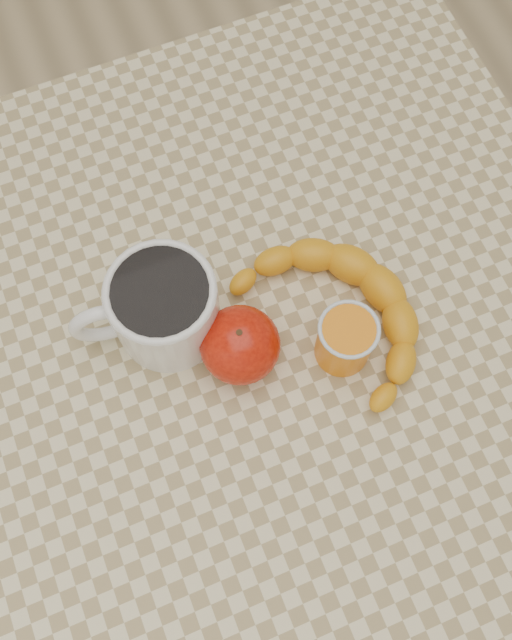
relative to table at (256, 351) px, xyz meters
name	(u,v)px	position (x,y,z in m)	size (l,w,h in m)	color
ground	(256,449)	(0.00, 0.00, -0.66)	(3.00, 3.00, 0.00)	tan
table	(256,351)	(0.00, 0.00, 0.00)	(0.80, 0.80, 0.75)	beige
coffee_mug	(161,307)	(-0.09, 0.04, 0.14)	(0.16, 0.13, 0.10)	white
orange_juice_glass	(345,340)	(0.07, -0.06, 0.12)	(0.06, 0.06, 0.07)	orange
apple	(240,345)	(-0.03, -0.03, 0.12)	(0.09, 0.09, 0.08)	#8F0C04
banana	(340,314)	(0.09, -0.03, 0.11)	(0.25, 0.30, 0.04)	orange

